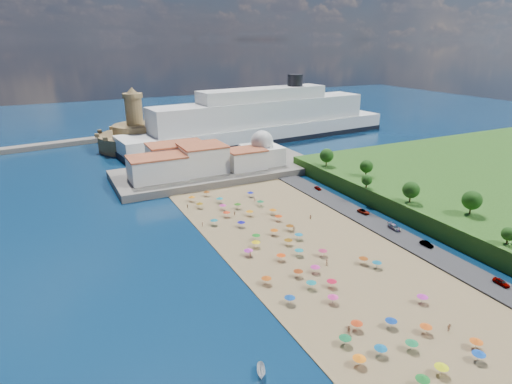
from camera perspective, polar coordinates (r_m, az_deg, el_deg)
ground at (r=123.54m, az=3.56°, el=-7.28°), size 700.00×700.00×0.00m
terrace at (r=188.41m, az=-4.91°, el=2.81°), size 90.00×36.00×3.00m
jetty at (r=214.67m, az=-13.91°, el=4.32°), size 18.00×70.00×2.40m
waterfront_buildings at (r=183.05m, az=-8.85°, el=4.22°), size 57.00×29.00×11.00m
domed_building at (r=192.65m, az=0.79°, el=5.56°), size 16.00×16.00×15.00m
fortress at (r=242.05m, az=-15.68°, el=7.20°), size 40.00×40.00×32.40m
cruise_ship at (r=251.47m, az=0.98°, el=9.34°), size 169.41×40.10×36.71m
beach_parasols at (r=113.90m, az=5.82°, el=-8.61°), size 31.55×115.71×2.20m
beachgoers at (r=117.98m, az=4.14°, el=-8.06°), size 36.94×98.98×1.87m
parked_cars at (r=139.34m, az=17.72°, el=-4.37°), size 2.63×80.67×1.45m
hillside_trees at (r=145.69m, az=21.97°, el=-0.12°), size 16.65×112.81×7.46m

